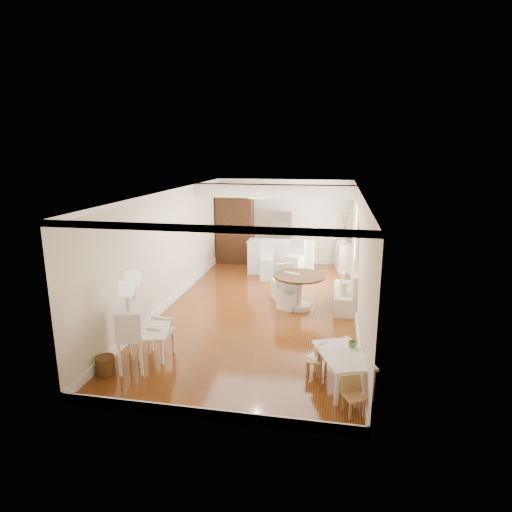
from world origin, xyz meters
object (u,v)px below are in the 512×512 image
(slip_chair_far, at_px, (282,279))
(pantry_cabinet, at_px, (235,229))
(wicker_basket, at_px, (105,365))
(bar_stool_right, at_px, (294,260))
(breakfast_counter, at_px, (281,257))
(fridge, at_px, (291,239))
(kids_chair_a, at_px, (314,360))
(kids_chair_b, at_px, (317,356))
(kids_chair_c, at_px, (354,396))
(dining_table, at_px, (299,292))
(secretary_bureau, at_px, (134,335))
(kids_table, at_px, (342,370))
(bar_stool_left, at_px, (267,263))
(slip_chair_near, at_px, (288,292))
(sideboard, at_px, (343,257))
(gustavian_armchair, at_px, (156,332))

(slip_chair_far, height_order, pantry_cabinet, pantry_cabinet)
(wicker_basket, bearing_deg, bar_stool_right, 66.89)
(breakfast_counter, bearing_deg, fridge, 79.22)
(kids_chair_a, distance_m, kids_chair_b, 0.12)
(kids_chair_c, height_order, dining_table, dining_table)
(kids_chair_a, xyz_separation_m, pantry_cabinet, (-3.04, 7.13, 0.87))
(wicker_basket, xyz_separation_m, kids_chair_c, (4.11, -0.39, 0.13))
(wicker_basket, height_order, kids_chair_c, kids_chair_c)
(secretary_bureau, height_order, kids_table, secretary_bureau)
(wicker_basket, xyz_separation_m, dining_table, (2.96, 3.72, 0.26))
(bar_stool_left, distance_m, fridge, 1.89)
(slip_chair_near, xyz_separation_m, pantry_cabinet, (-2.25, 4.06, 0.72))
(kids_chair_c, distance_m, bar_stool_left, 6.74)
(dining_table, bearing_deg, breakfast_counter, 105.28)
(kids_chair_c, bearing_deg, wicker_basket, 148.98)
(wicker_basket, relative_size, pantry_cabinet, 0.14)
(breakfast_counter, bearing_deg, kids_chair_b, -76.89)
(bar_stool_right, bearing_deg, breakfast_counter, 151.44)
(kids_chair_c, height_order, breakfast_counter, breakfast_counter)
(dining_table, height_order, breakfast_counter, breakfast_counter)
(bar_stool_left, bearing_deg, sideboard, 25.04)
(kids_chair_b, height_order, sideboard, sideboard)
(kids_chair_a, distance_m, kids_chair_c, 1.18)
(secretary_bureau, relative_size, fridge, 0.63)
(sideboard, bearing_deg, dining_table, -115.61)
(secretary_bureau, height_order, wicker_basket, secretary_bureau)
(gustavian_armchair, xyz_separation_m, dining_table, (2.34, 2.98, -0.08))
(fridge, bearing_deg, kids_chair_b, -80.39)
(wicker_basket, relative_size, dining_table, 0.26)
(wicker_basket, height_order, bar_stool_right, bar_stool_right)
(slip_chair_near, xyz_separation_m, bar_stool_right, (-0.09, 2.43, 0.16))
(kids_table, bearing_deg, bar_stool_left, 110.79)
(secretary_bureau, distance_m, kids_chair_a, 3.16)
(slip_chair_near, relative_size, fridge, 0.47)
(pantry_cabinet, bearing_deg, kids_chair_b, -66.28)
(pantry_cabinet, bearing_deg, kids_chair_c, -65.78)
(kids_chair_b, distance_m, slip_chair_near, 3.08)
(slip_chair_near, height_order, fridge, fridge)
(dining_table, distance_m, sideboard, 3.82)
(kids_chair_c, bearing_deg, sideboard, 64.80)
(breakfast_counter, bearing_deg, kids_chair_c, -74.47)
(dining_table, distance_m, slip_chair_far, 0.90)
(kids_chair_a, height_order, slip_chair_far, slip_chair_far)
(secretary_bureau, bearing_deg, wicker_basket, -146.30)
(gustavian_armchair, distance_m, sideboard, 7.48)
(bar_stool_left, relative_size, fridge, 0.57)
(gustavian_armchair, xyz_separation_m, sideboard, (3.44, 6.64, -0.06))
(bar_stool_left, bearing_deg, dining_table, -70.92)
(kids_chair_b, bearing_deg, sideboard, -150.34)
(slip_chair_far, distance_m, breakfast_counter, 2.23)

